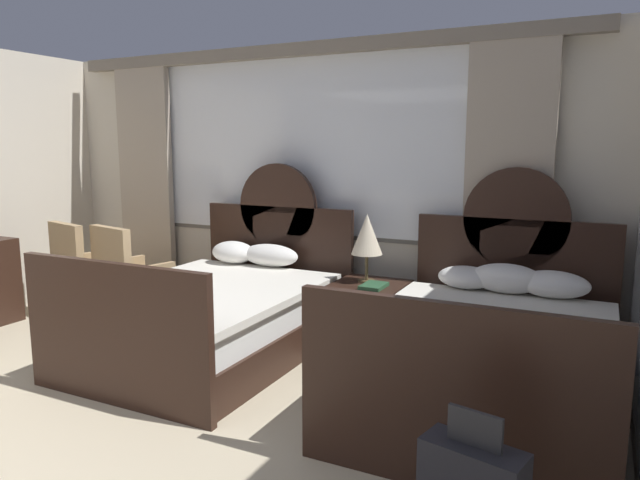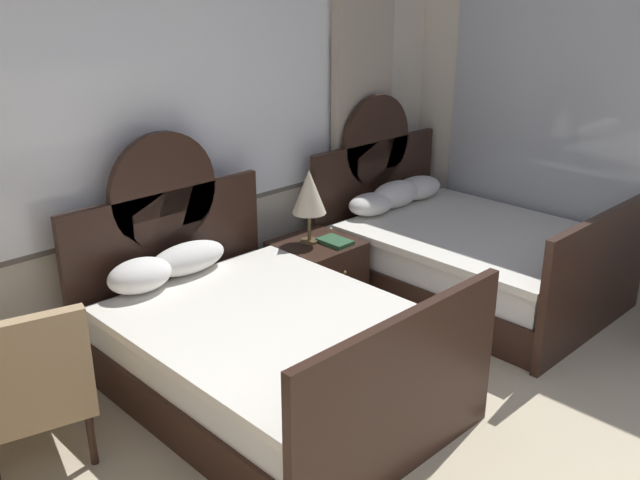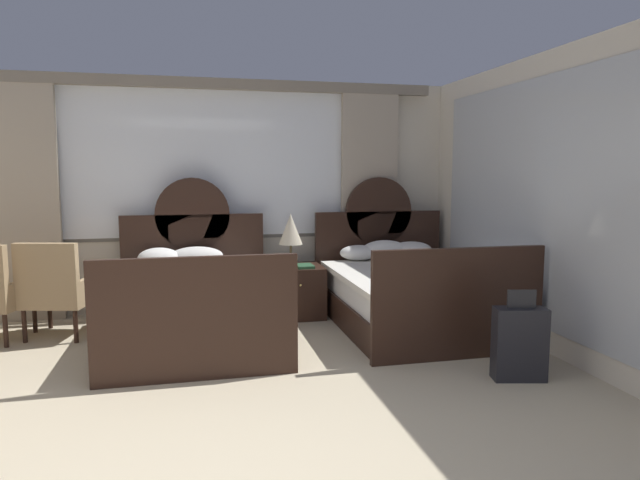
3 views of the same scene
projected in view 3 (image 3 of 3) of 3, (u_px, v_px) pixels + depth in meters
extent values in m
cube|color=beige|center=(208.00, 196.00, 6.59)|extent=(5.82, 0.07, 2.70)
cube|color=#605B52|center=(208.00, 163.00, 6.50)|extent=(3.55, 0.02, 1.78)
cube|color=white|center=(208.00, 163.00, 6.50)|extent=(3.47, 0.02, 1.70)
cube|color=tan|center=(25.00, 203.00, 6.03)|extent=(0.70, 0.08, 2.60)
cube|color=tan|center=(369.00, 199.00, 6.90)|extent=(0.70, 0.08, 2.60)
cube|color=gray|center=(206.00, 83.00, 6.31)|extent=(5.36, 0.10, 0.12)
cube|color=beige|center=(556.00, 204.00, 4.96)|extent=(0.07, 4.68, 2.70)
cube|color=#B2B7BC|center=(531.00, 202.00, 5.24)|extent=(0.01, 3.27, 2.27)
cube|color=black|center=(196.00, 325.00, 5.43)|extent=(1.51, 2.09, 0.30)
cube|color=white|center=(195.00, 298.00, 5.40)|extent=(1.45, 1.99, 0.23)
cube|color=silver|center=(195.00, 285.00, 5.30)|extent=(1.55, 1.89, 0.06)
cube|color=black|center=(194.00, 264.00, 6.42)|extent=(1.59, 0.06, 1.15)
cylinder|color=black|center=(193.00, 214.00, 6.35)|extent=(0.83, 0.06, 0.83)
cube|color=black|center=(196.00, 319.00, 4.35)|extent=(1.59, 0.06, 0.98)
ellipsoid|color=white|center=(159.00, 258.00, 6.09)|extent=(0.45, 0.31, 0.22)
ellipsoid|color=white|center=(196.00, 256.00, 6.21)|extent=(0.59, 0.27, 0.21)
cube|color=black|center=(411.00, 312.00, 5.93)|extent=(1.51, 2.09, 0.30)
cube|color=white|center=(411.00, 288.00, 5.89)|extent=(1.45, 1.99, 0.23)
cube|color=silver|center=(414.00, 275.00, 5.80)|extent=(1.55, 1.89, 0.06)
cube|color=black|center=(378.00, 258.00, 6.92)|extent=(1.59, 0.06, 1.15)
cylinder|color=black|center=(379.00, 211.00, 6.85)|extent=(0.83, 0.06, 0.83)
cube|color=black|center=(459.00, 304.00, 4.84)|extent=(1.59, 0.06, 0.98)
ellipsoid|color=white|center=(359.00, 253.00, 6.59)|extent=(0.45, 0.33, 0.18)
ellipsoid|color=white|center=(384.00, 250.00, 6.65)|extent=(0.56, 0.29, 0.23)
ellipsoid|color=white|center=(411.00, 250.00, 6.74)|extent=(0.53, 0.32, 0.20)
cube|color=black|center=(295.00, 291.00, 6.34)|extent=(0.60, 0.60, 0.57)
sphere|color=tan|center=(301.00, 285.00, 6.02)|extent=(0.02, 0.02, 0.02)
cylinder|color=brown|center=(291.00, 265.00, 6.33)|extent=(0.14, 0.14, 0.02)
cylinder|color=brown|center=(291.00, 254.00, 6.32)|extent=(0.03, 0.03, 0.22)
cone|color=beige|center=(291.00, 229.00, 6.28)|extent=(0.27, 0.27, 0.34)
cube|color=#285133|center=(305.00, 266.00, 6.21)|extent=(0.18, 0.26, 0.03)
cube|color=tan|center=(61.00, 299.00, 5.57)|extent=(0.72, 0.72, 0.10)
cube|color=tan|center=(46.00, 271.00, 5.28)|extent=(0.60, 0.22, 0.54)
cube|color=tan|center=(87.00, 286.00, 5.55)|extent=(0.19, 0.53, 0.16)
cube|color=tan|center=(34.00, 286.00, 5.56)|extent=(0.19, 0.53, 0.16)
cylinder|color=black|center=(97.00, 313.00, 5.84)|extent=(0.04, 0.04, 0.33)
cylinder|color=black|center=(50.00, 313.00, 5.84)|extent=(0.04, 0.04, 0.33)
cylinder|color=black|center=(76.00, 326.00, 5.35)|extent=(0.04, 0.04, 0.33)
cylinder|color=black|center=(24.00, 326.00, 5.35)|extent=(0.04, 0.04, 0.33)
cube|color=tan|center=(21.00, 289.00, 5.41)|extent=(0.20, 0.53, 0.16)
cylinder|color=black|center=(35.00, 317.00, 5.70)|extent=(0.04, 0.04, 0.33)
cylinder|color=black|center=(6.00, 330.00, 5.21)|extent=(0.04, 0.04, 0.33)
cube|color=black|center=(520.00, 344.00, 4.39)|extent=(0.43, 0.26, 0.58)
cube|color=#232326|center=(522.00, 299.00, 4.34)|extent=(0.22, 0.07, 0.14)
cylinder|color=black|center=(498.00, 376.00, 4.42)|extent=(0.05, 0.03, 0.05)
cylinder|color=black|center=(539.00, 376.00, 4.42)|extent=(0.05, 0.03, 0.05)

